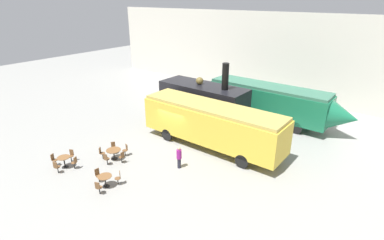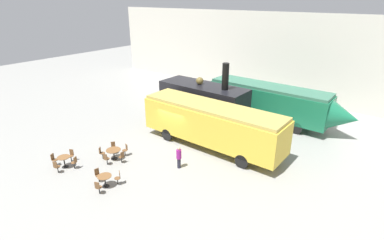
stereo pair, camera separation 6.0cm
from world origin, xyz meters
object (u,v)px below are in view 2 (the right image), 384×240
steam_locomotive (203,100)px  cafe_table_mid (114,151)px  cafe_chair_0 (98,174)px  cafe_table_far (64,159)px  streamlined_locomotive (276,102)px  cafe_table_near (105,178)px  visitor_person (179,157)px  passenger_coach_vintage (212,123)px

steam_locomotive → cafe_table_mid: steam_locomotive is taller
cafe_chair_0 → cafe_table_far: bearing=-168.5°
streamlined_locomotive → cafe_table_near: 15.94m
cafe_table_mid → cafe_chair_0: cafe_chair_0 is taller
streamlined_locomotive → visitor_person: bearing=-99.1°
cafe_table_mid → visitor_person: size_ratio=0.65×
passenger_coach_vintage → cafe_table_mid: passenger_coach_vintage is taller
passenger_coach_vintage → cafe_table_near: 8.46m
steam_locomotive → cafe_chair_0: bearing=-88.0°
cafe_table_mid → cafe_table_far: 3.19m
steam_locomotive → cafe_table_near: (1.17, -11.50, -1.53)m
streamlined_locomotive → cafe_table_far: (-7.79, -15.69, -1.34)m
cafe_chair_0 → steam_locomotive: bearing=97.2°
steam_locomotive → visitor_person: bearing=-65.7°
streamlined_locomotive → passenger_coach_vintage: 7.54m
passenger_coach_vintage → cafe_table_far: bearing=-125.5°
steam_locomotive → passenger_coach_vintage: (3.22, -3.41, -0.17)m
visitor_person → streamlined_locomotive: bearing=80.9°
steam_locomotive → cafe_table_far: steam_locomotive is taller
steam_locomotive → streamlined_locomotive: bearing=37.8°
cafe_table_far → steam_locomotive: bearing=76.8°
steam_locomotive → cafe_chair_0: 11.55m
streamlined_locomotive → cafe_table_far: bearing=-116.4°
cafe_table_mid → visitor_person: bearing=23.8°
passenger_coach_vintage → cafe_table_mid: bearing=-126.8°
steam_locomotive → cafe_table_far: size_ratio=9.67×
steam_locomotive → cafe_table_far: (-2.76, -11.78, -1.52)m
cafe_chair_0 → cafe_table_mid: bearing=126.6°
cafe_table_near → cafe_chair_0: size_ratio=0.95×
passenger_coach_vintage → cafe_table_mid: (-4.25, -5.69, -1.34)m
visitor_person → cafe_chair_0: bearing=-124.2°
steam_locomotive → cafe_table_far: 12.19m
passenger_coach_vintage → cafe_chair_0: (-2.83, -8.02, -1.42)m
cafe_table_far → visitor_person: 7.56m
cafe_table_near → steam_locomotive: bearing=95.8°
steam_locomotive → cafe_table_far: bearing=-103.2°
steam_locomotive → visitor_person: (3.26, -7.21, -1.28)m
cafe_chair_0 → visitor_person: visitor_person is taller
passenger_coach_vintage → cafe_table_near: (-2.04, -8.10, -1.36)m
streamlined_locomotive → cafe_table_far: streamlined_locomotive is taller
passenger_coach_vintage → visitor_person: passenger_coach_vintage is taller
steam_locomotive → cafe_chair_0: (0.39, -11.43, -1.59)m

